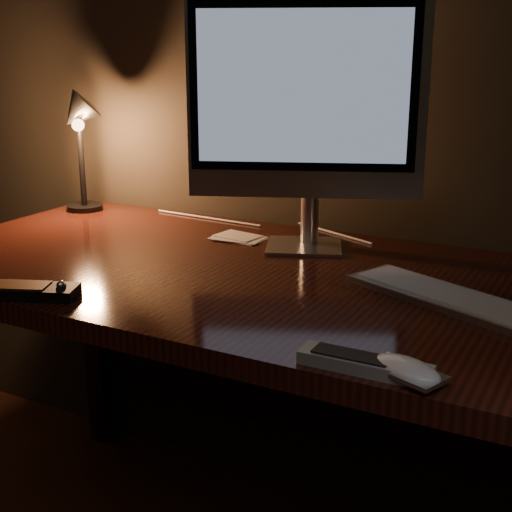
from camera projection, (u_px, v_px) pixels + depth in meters
The scene contains 9 objects.
desk at pixel (286, 322), 1.52m from camera, with size 1.60×0.75×0.75m.
monitor at pixel (306, 105), 1.51m from camera, with size 0.48×0.22×0.53m.
keyboard at pixel (458, 300), 1.25m from camera, with size 0.42×0.12×0.02m, color silver.
mouse at pixel (406, 373), 0.97m from camera, with size 0.11×0.06×0.02m, color white.
media_remote at pixel (30, 291), 1.29m from camera, with size 0.18×0.12×0.03m.
tv_remote at pixel (365, 364), 0.99m from camera, with size 0.19×0.05×0.02m.
papers at pixel (238, 237), 1.67m from camera, with size 0.12×0.08×0.01m, color white.
desk_lamp at pixel (78, 131), 1.87m from camera, with size 0.17×0.18×0.33m.
cable at pixel (263, 225), 1.79m from camera, with size 0.01×0.01×0.63m, color white.
Camera 1 is at (0.61, 0.65, 1.19)m, focal length 50.00 mm.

